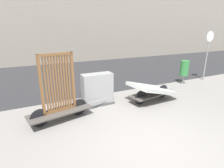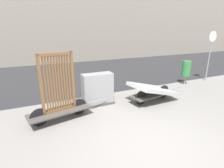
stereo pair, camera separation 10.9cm
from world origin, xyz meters
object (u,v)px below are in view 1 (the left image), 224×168
(bike_cart_with_bedframe, at_px, (60,99))
(utility_cabinet, at_px, (97,91))
(trash_bin, at_px, (184,68))
(sign_post, at_px, (208,49))
(bike_cart_with_mattress, at_px, (153,90))

(bike_cart_with_bedframe, xyz_separation_m, utility_cabinet, (1.33, 0.58, -0.15))
(utility_cabinet, height_order, trash_bin, trash_bin)
(bike_cart_with_bedframe, bearing_deg, sign_post, -3.28)
(bike_cart_with_bedframe, height_order, utility_cabinet, bike_cart_with_bedframe)
(trash_bin, bearing_deg, sign_post, -0.28)
(utility_cabinet, xyz_separation_m, trash_bin, (4.55, 0.47, 0.25))
(bike_cart_with_mattress, relative_size, sign_post, 1.00)
(sign_post, bearing_deg, bike_cart_with_mattress, -165.81)
(bike_cart_with_bedframe, xyz_separation_m, trash_bin, (5.88, 1.05, 0.09))
(bike_cart_with_bedframe, relative_size, trash_bin, 2.23)
(bike_cart_with_bedframe, relative_size, utility_cabinet, 2.27)
(bike_cart_with_bedframe, relative_size, bike_cart_with_mattress, 1.00)
(bike_cart_with_mattress, relative_size, utility_cabinet, 2.28)
(bike_cart_with_mattress, xyz_separation_m, trash_bin, (2.67, 1.05, 0.33))
(sign_post, bearing_deg, bike_cart_with_bedframe, -171.92)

